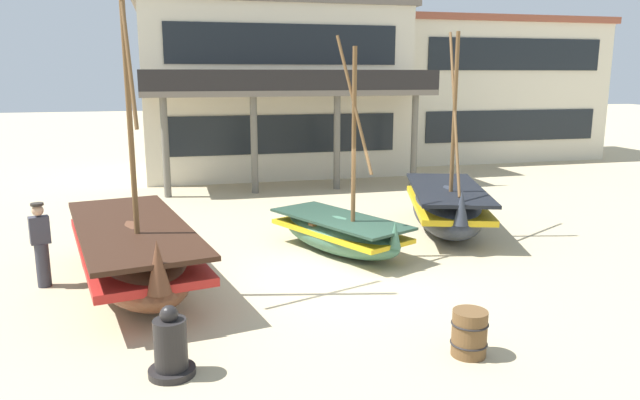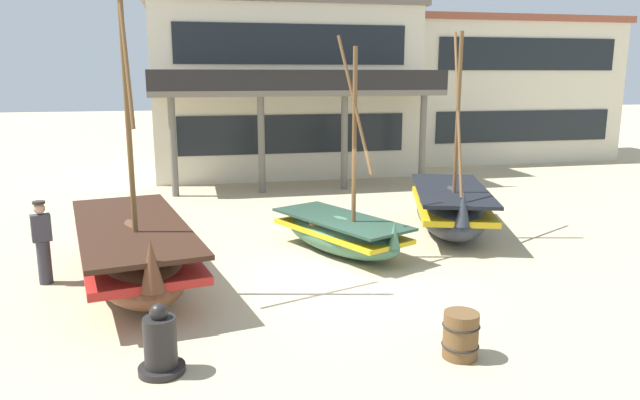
% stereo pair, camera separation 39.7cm
% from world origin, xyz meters
% --- Properties ---
extents(ground_plane, '(120.00, 120.00, 0.00)m').
position_xyz_m(ground_plane, '(0.00, 0.00, 0.00)').
color(ground_plane, tan).
extents(fishing_boat_near_left, '(3.06, 4.84, 5.19)m').
position_xyz_m(fishing_boat_near_left, '(3.89, 2.66, 0.66)').
color(fishing_boat_near_left, '#2D333D').
rests_on(fishing_boat_near_left, ground).
extents(fishing_boat_centre_large, '(3.04, 5.87, 7.53)m').
position_xyz_m(fishing_boat_centre_large, '(-3.94, 0.40, 0.69)').
color(fishing_boat_centre_large, brown).
rests_on(fishing_boat_centre_large, ground).
extents(fishing_boat_far_right, '(2.83, 3.89, 4.95)m').
position_xyz_m(fishing_boat_far_right, '(0.61, 1.52, 0.49)').
color(fishing_boat_far_right, '#427056').
rests_on(fishing_boat_far_right, ground).
extents(fisherman_by_hull, '(0.41, 0.32, 1.68)m').
position_xyz_m(fisherman_by_hull, '(-5.67, 0.77, 0.83)').
color(fisherman_by_hull, '#33333D').
rests_on(fisherman_by_hull, ground).
extents(capstan_winch, '(0.65, 0.65, 1.02)m').
position_xyz_m(capstan_winch, '(-3.27, -3.48, 0.41)').
color(capstan_winch, black).
rests_on(capstan_winch, ground).
extents(wooden_barrel, '(0.56, 0.56, 0.70)m').
position_xyz_m(wooden_barrel, '(1.02, -3.96, 0.35)').
color(wooden_barrel, brown).
rests_on(wooden_barrel, ground).
extents(harbor_building_main, '(10.89, 8.26, 7.02)m').
position_xyz_m(harbor_building_main, '(1.20, 13.97, 3.52)').
color(harbor_building_main, beige).
rests_on(harbor_building_main, ground).
extents(harbor_building_annex, '(10.73, 5.50, 6.74)m').
position_xyz_m(harbor_building_annex, '(12.35, 15.96, 3.38)').
color(harbor_building_annex, beige).
rests_on(harbor_building_annex, ground).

